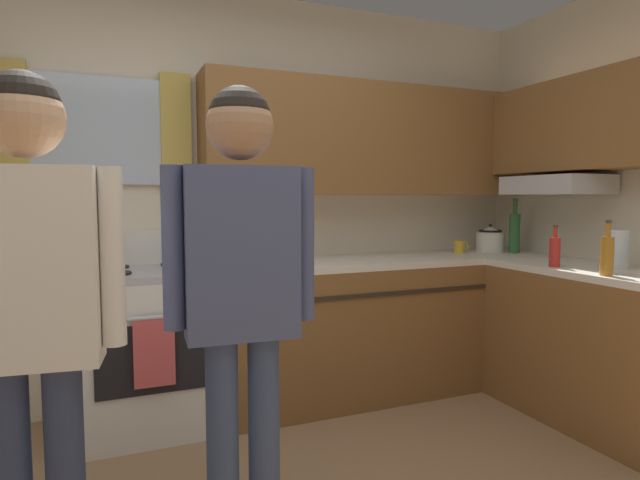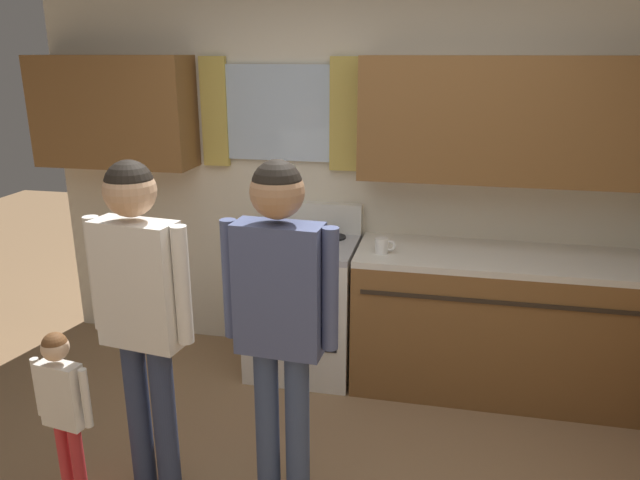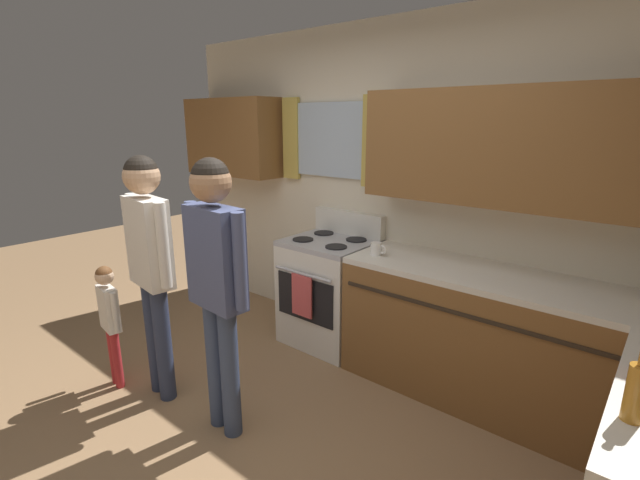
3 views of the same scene
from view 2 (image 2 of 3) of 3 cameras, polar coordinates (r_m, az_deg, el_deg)
back_wall_unit at (r=3.92m, az=6.30°, el=8.35°), size 4.60×0.42×2.60m
kitchen_counter_run at (r=3.78m, az=25.65°, el=-9.82°), size 2.35×1.79×0.90m
stove_oven at (r=4.02m, az=-1.56°, el=-6.08°), size 0.69×0.67×1.10m
mug_ceramic_white at (r=3.66m, az=5.95°, el=-0.54°), size 0.13×0.08×0.09m
adult_holding_child at (r=2.77m, az=-16.75°, el=-5.24°), size 0.51×0.22×1.65m
adult_in_plaid at (r=2.58m, az=-3.86°, el=-5.99°), size 0.52×0.23×1.67m
small_child at (r=3.04m, az=-23.28°, el=-13.88°), size 0.31×0.12×0.90m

